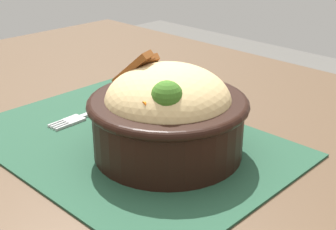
# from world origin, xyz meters

# --- Properties ---
(table) EXTENTS (1.19, 0.95, 0.75)m
(table) POSITION_xyz_m (0.00, 0.00, 0.69)
(table) COLOR #4C3826
(table) RESTS_ON ground_plane
(placemat) EXTENTS (0.41, 0.30, 0.00)m
(placemat) POSITION_xyz_m (-0.01, -0.03, 0.76)
(placemat) COLOR #1E422D
(placemat) RESTS_ON table
(bowl) EXTENTS (0.19, 0.19, 0.12)m
(bowl) POSITION_xyz_m (-0.07, -0.04, 0.81)
(bowl) COLOR black
(bowl) RESTS_ON placemat
(fork) EXTENTS (0.02, 0.13, 0.00)m
(fork) POSITION_xyz_m (0.09, -0.04, 0.76)
(fork) COLOR #B6B6B6
(fork) RESTS_ON placemat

